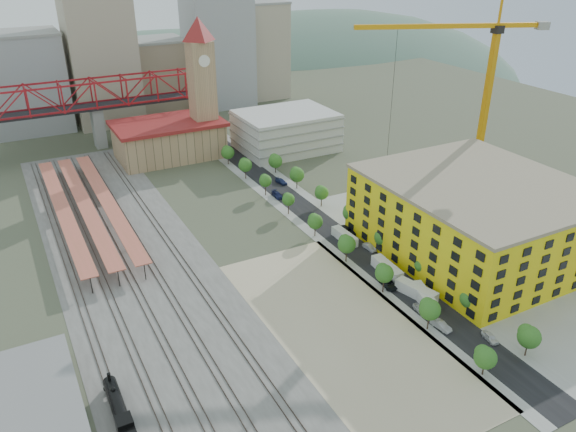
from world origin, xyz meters
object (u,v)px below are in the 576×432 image
site_trailer_a (424,297)px  site_trailer_c (387,269)px  tower_crane (478,76)px  construction_building (477,217)px  locomotive (121,415)px  clock_tower (201,75)px  site_trailer_d (345,237)px  site_trailer_b (416,291)px  car_0 (421,310)px

site_trailer_a → site_trailer_c: bearing=106.6°
tower_crane → site_trailer_a: 73.24m
tower_crane → site_trailer_a: size_ratio=6.14×
construction_building → locomotive: bearing=-170.2°
construction_building → tower_crane: (23.75, 28.92, 26.50)m
clock_tower → site_trailer_d: 85.82m
site_trailer_b → site_trailer_c: bearing=74.3°
clock_tower → site_trailer_d: clock_tower is taller
site_trailer_a → site_trailer_d: 31.28m
site_trailer_c → site_trailer_a: bearing=-87.1°
clock_tower → tower_crane: size_ratio=0.89×
tower_crane → locomotive: bearing=-158.8°
car_0 → locomotive: bearing=-173.2°
locomotive → site_trailer_a: size_ratio=2.09×
site_trailer_a → site_trailer_c: site_trailer_c is taller
construction_building → site_trailer_c: (-26.00, 0.90, -8.06)m
clock_tower → site_trailer_a: (8.00, -112.20, -27.40)m
tower_crane → site_trailer_d: bearing=-168.8°
locomotive → car_0: locomotive is taller
site_trailer_c → site_trailer_b: bearing=-87.1°
site_trailer_b → site_trailer_c: site_trailer_c is taller
clock_tower → tower_crane: tower_crane is taller
tower_crane → site_trailer_d: (-49.75, -9.84, -34.67)m
construction_building → locomotive: construction_building is taller
site_trailer_b → site_trailer_d: (0.00, 28.81, -0.10)m
clock_tower → site_trailer_c: size_ratio=5.27×
construction_building → tower_crane: 45.86m
clock_tower → site_trailer_b: bearing=-85.8°
construction_building → site_trailer_d: size_ratio=5.57×
construction_building → site_trailer_a: 29.84m
clock_tower → site_trailer_a: size_ratio=5.48×
clock_tower → locomotive: 132.36m
site_trailer_a → car_0: 4.11m
site_trailer_a → site_trailer_d: site_trailer_a is taller
clock_tower → site_trailer_d: bearing=-84.4°
site_trailer_b → car_0: size_ratio=2.27×
tower_crane → site_trailer_b: tower_crane is taller
locomotive → site_trailer_c: locomotive is taller
site_trailer_a → site_trailer_b: site_trailer_b is taller
site_trailer_a → car_0: (-3.00, -2.75, -0.56)m
site_trailer_d → car_0: 34.17m
clock_tower → site_trailer_d: (8.00, -80.92, -27.45)m
site_trailer_b → tower_crane: bearing=22.1°
car_0 → site_trailer_c: bearing=85.2°
site_trailer_a → car_0: size_ratio=2.19×
site_trailer_b → site_trailer_d: 28.82m
locomotive → site_trailer_a: locomotive is taller
locomotive → site_trailer_a: bearing=3.2°
clock_tower → locomotive: size_ratio=2.62×
site_trailer_c → clock_tower: bearing=97.5°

